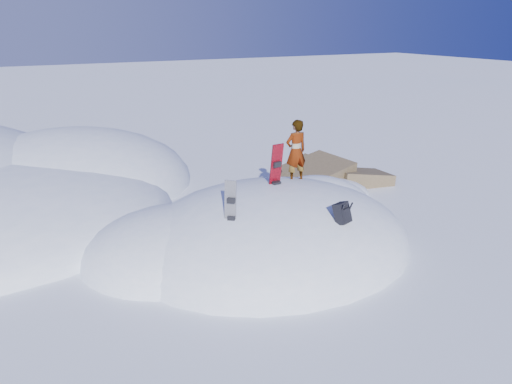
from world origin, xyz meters
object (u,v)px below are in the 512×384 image
snowboard_red (275,176)px  backpack (343,213)px  snowboard_dark (231,211)px  person (296,151)px

snowboard_red → backpack: 2.16m
snowboard_dark → backpack: 2.37m
backpack → snowboard_red: bearing=82.6°
backpack → person: (0.36, 2.45, 0.76)m
snowboard_red → person: bearing=18.8°
snowboard_red → snowboard_dark: snowboard_red is taller
backpack → person: size_ratio=0.33×
snowboard_red → snowboard_dark: (-1.71, -1.09, -0.22)m
snowboard_dark → person: 2.98m
snowboard_dark → person: person is taller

